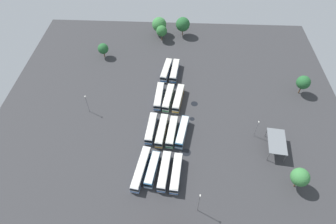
{
  "coord_description": "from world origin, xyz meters",
  "views": [
    {
      "loc": [
        68.17,
        2.47,
        78.88
      ],
      "look_at": [
        -0.94,
        -0.87,
        1.45
      ],
      "focal_mm": 30.63,
      "sensor_mm": 36.0,
      "label": 1
    }
  ],
  "objects_px": {
    "tree_northeast": "(300,177)",
    "bus_row2_slot0": "(151,128)",
    "bus_row3_slot1": "(152,169)",
    "lamp_post_near_entrance": "(199,202)",
    "tree_south_edge": "(103,49)",
    "tree_east_edge": "(162,31)",
    "bus_row1_slot1": "(168,98)",
    "bus_row1_slot2": "(178,98)",
    "bus_row3_slot0": "(141,169)",
    "bus_row2_slot2": "(172,132)",
    "tree_west_edge": "(183,24)",
    "bus_row0_slot1": "(175,71)",
    "bus_row2_slot3": "(182,132)",
    "bus_row3_slot2": "(164,171)",
    "bus_row3_slot3": "(176,173)",
    "lamp_post_mid_lot": "(256,128)",
    "bus_row1_slot0": "(159,96)",
    "tree_northwest": "(159,24)",
    "tree_north_edge": "(303,82)",
    "bus_row2_slot1": "(162,131)",
    "lamp_post_by_building": "(87,103)",
    "bus_row0_slot0": "(166,70)",
    "maintenance_shelter": "(277,141)"
  },
  "relations": [
    {
      "from": "bus_row0_slot1",
      "to": "tree_south_edge",
      "type": "bearing_deg",
      "value": -107.98
    },
    {
      "from": "bus_row2_slot2",
      "to": "bus_row3_slot3",
      "type": "relative_size",
      "value": 0.94
    },
    {
      "from": "tree_northwest",
      "to": "bus_row1_slot0",
      "type": "bearing_deg",
      "value": 3.78
    },
    {
      "from": "bus_row0_slot1",
      "to": "tree_northwest",
      "type": "relative_size",
      "value": 1.44
    },
    {
      "from": "bus_row1_slot1",
      "to": "bus_row1_slot2",
      "type": "height_order",
      "value": "same"
    },
    {
      "from": "bus_row2_slot2",
      "to": "bus_row1_slot0",
      "type": "bearing_deg",
      "value": -161.8
    },
    {
      "from": "bus_row3_slot3",
      "to": "bus_row1_slot1",
      "type": "bearing_deg",
      "value": -173.07
    },
    {
      "from": "tree_northeast",
      "to": "bus_row2_slot0",
      "type": "bearing_deg",
      "value": -112.69
    },
    {
      "from": "lamp_post_near_entrance",
      "to": "bus_row3_slot0",
      "type": "bearing_deg",
      "value": -123.94
    },
    {
      "from": "bus_row1_slot0",
      "to": "bus_row2_slot3",
      "type": "xyz_separation_m",
      "value": [
        16.71,
        9.05,
        -0.0
      ]
    },
    {
      "from": "tree_north_edge",
      "to": "tree_west_edge",
      "type": "bearing_deg",
      "value": -129.37
    },
    {
      "from": "bus_row0_slot1",
      "to": "tree_west_edge",
      "type": "xyz_separation_m",
      "value": [
        -28.98,
        2.78,
        4.14
      ]
    },
    {
      "from": "bus_row3_slot1",
      "to": "bus_row2_slot3",
      "type": "bearing_deg",
      "value": 149.23
    },
    {
      "from": "tree_south_edge",
      "to": "tree_east_edge",
      "type": "relative_size",
      "value": 0.88
    },
    {
      "from": "bus_row3_slot1",
      "to": "bus_row3_slot3",
      "type": "relative_size",
      "value": 0.92
    },
    {
      "from": "bus_row2_slot2",
      "to": "tree_west_edge",
      "type": "distance_m",
      "value": 61.24
    },
    {
      "from": "bus_row1_slot2",
      "to": "tree_northeast",
      "type": "height_order",
      "value": "tree_northeast"
    },
    {
      "from": "bus_row0_slot1",
      "to": "tree_south_edge",
      "type": "xyz_separation_m",
      "value": [
        -10.27,
        -31.63,
        2.57
      ]
    },
    {
      "from": "tree_south_edge",
      "to": "tree_east_edge",
      "type": "xyz_separation_m",
      "value": [
        -13.95,
        24.69,
        0.69
      ]
    },
    {
      "from": "tree_northeast",
      "to": "tree_east_edge",
      "type": "distance_m",
      "value": 86.04
    },
    {
      "from": "bus_row2_slot3",
      "to": "tree_east_edge",
      "type": "xyz_separation_m",
      "value": [
        -56.14,
        -10.52,
        3.26
      ]
    },
    {
      "from": "bus_row2_slot3",
      "to": "bus_row3_slot2",
      "type": "distance_m",
      "value": 16.26
    },
    {
      "from": "lamp_post_mid_lot",
      "to": "tree_west_edge",
      "type": "bearing_deg",
      "value": -157.03
    },
    {
      "from": "lamp_post_mid_lot",
      "to": "bus_row3_slot1",
      "type": "bearing_deg",
      "value": -64.72
    },
    {
      "from": "lamp_post_mid_lot",
      "to": "bus_row2_slot2",
      "type": "bearing_deg",
      "value": -87.91
    },
    {
      "from": "bus_row1_slot2",
      "to": "tree_south_edge",
      "type": "height_order",
      "value": "tree_south_edge"
    },
    {
      "from": "bus_row2_slot0",
      "to": "lamp_post_mid_lot",
      "type": "xyz_separation_m",
      "value": [
        0.16,
        35.3,
        2.43
      ]
    },
    {
      "from": "bus_row2_slot3",
      "to": "lamp_post_near_entrance",
      "type": "bearing_deg",
      "value": 10.2
    },
    {
      "from": "bus_row3_slot3",
      "to": "bus_row2_slot3",
      "type": "bearing_deg",
      "value": 174.33
    },
    {
      "from": "bus_row2_slot1",
      "to": "bus_row2_slot2",
      "type": "height_order",
      "value": "same"
    },
    {
      "from": "bus_row2_slot0",
      "to": "bus_row3_slot1",
      "type": "distance_m",
      "value": 16.1
    },
    {
      "from": "lamp_post_near_entrance",
      "to": "tree_east_edge",
      "type": "height_order",
      "value": "lamp_post_near_entrance"
    },
    {
      "from": "bus_row1_slot2",
      "to": "bus_row2_slot3",
      "type": "xyz_separation_m",
      "value": [
        15.98,
        1.68,
        -0.0
      ]
    },
    {
      "from": "tree_west_edge",
      "to": "lamp_post_mid_lot",
      "type": "bearing_deg",
      "value": 22.97
    },
    {
      "from": "bus_row3_slot1",
      "to": "bus_row1_slot0",
      "type": "bearing_deg",
      "value": -179.74
    },
    {
      "from": "bus_row3_slot2",
      "to": "bus_row3_slot3",
      "type": "distance_m",
      "value": 3.69
    },
    {
      "from": "bus_row0_slot1",
      "to": "tree_east_edge",
      "type": "bearing_deg",
      "value": -164.0
    },
    {
      "from": "bus_row2_slot2",
      "to": "bus_row3_slot1",
      "type": "relative_size",
      "value": 1.02
    },
    {
      "from": "bus_row1_slot2",
      "to": "lamp_post_mid_lot",
      "type": "height_order",
      "value": "lamp_post_mid_lot"
    },
    {
      "from": "bus_row1_slot1",
      "to": "tree_east_edge",
      "type": "relative_size",
      "value": 1.69
    },
    {
      "from": "bus_row1_slot0",
      "to": "tree_north_edge",
      "type": "xyz_separation_m",
      "value": [
        -6.27,
        54.47,
        3.77
      ]
    },
    {
      "from": "maintenance_shelter",
      "to": "bus_row2_slot3",
      "type": "bearing_deg",
      "value": -97.86
    },
    {
      "from": "tree_east_edge",
      "to": "bus_row1_slot0",
      "type": "bearing_deg",
      "value": 2.13
    },
    {
      "from": "bus_row0_slot0",
      "to": "tree_west_edge",
      "type": "relative_size",
      "value": 1.37
    },
    {
      "from": "bus_row0_slot1",
      "to": "tree_northeast",
      "type": "height_order",
      "value": "tree_northeast"
    },
    {
      "from": "tree_northeast",
      "to": "lamp_post_near_entrance",
      "type": "bearing_deg",
      "value": -73.04
    },
    {
      "from": "lamp_post_by_building",
      "to": "tree_northwest",
      "type": "distance_m",
      "value": 56.46
    },
    {
      "from": "bus_row1_slot2",
      "to": "tree_northeast",
      "type": "relative_size",
      "value": 1.62
    },
    {
      "from": "bus_row1_slot2",
      "to": "bus_row3_slot0",
      "type": "relative_size",
      "value": 0.86
    },
    {
      "from": "lamp_post_near_entrance",
      "to": "tree_northeast",
      "type": "xyz_separation_m",
      "value": [
        -8.88,
        29.12,
        0.27
      ]
    }
  ]
}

